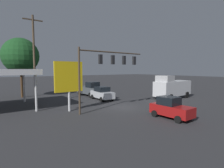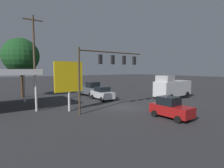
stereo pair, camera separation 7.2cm
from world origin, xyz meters
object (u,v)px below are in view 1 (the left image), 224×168
object	(u,v)px
traffic_signal_assembly	(108,64)
sedan_waiting	(102,93)
utility_pole	(34,58)
pickup_parked	(90,89)
hatchback_crossing	(171,108)
price_sign	(69,78)
street_tree	(21,56)
delivery_truck	(172,87)

from	to	relation	value
traffic_signal_assembly	sedan_waiting	bearing A→B (deg)	-117.66
utility_pole	pickup_parked	distance (m)	10.41
traffic_signal_assembly	sedan_waiting	distance (m)	7.72
traffic_signal_assembly	sedan_waiting	size ratio (longest dim) A/B	1.86
hatchback_crossing	pickup_parked	bearing A→B (deg)	177.06
price_sign	street_tree	world-z (taller)	street_tree
traffic_signal_assembly	delivery_truck	size ratio (longest dim) A/B	1.22
pickup_parked	sedan_waiting	bearing A→B (deg)	-9.76
utility_pole	sedan_waiting	xyz separation A→B (m)	(-8.66, 2.65, -5.00)
utility_pole	delivery_truck	size ratio (longest dim) A/B	1.64
price_sign	utility_pole	bearing A→B (deg)	-73.60
pickup_parked	hatchback_crossing	bearing A→B (deg)	-6.61
price_sign	hatchback_crossing	xyz separation A→B (m)	(-6.52, 8.05, -2.65)
price_sign	street_tree	size ratio (longest dim) A/B	0.57
traffic_signal_assembly	price_sign	bearing A→B (deg)	-27.14
price_sign	pickup_parked	xyz separation A→B (m)	(-7.14, -8.21, -2.49)
price_sign	pickup_parked	distance (m)	11.16
traffic_signal_assembly	hatchback_crossing	xyz separation A→B (m)	(-2.81, 6.14, -4.13)
pickup_parked	traffic_signal_assembly	bearing A→B (deg)	-23.17
sedan_waiting	traffic_signal_assembly	bearing A→B (deg)	-23.21
traffic_signal_assembly	hatchback_crossing	distance (m)	7.92
hatchback_crossing	street_tree	size ratio (longest dim) A/B	0.41
utility_pole	street_tree	bearing A→B (deg)	-85.61
price_sign	pickup_parked	world-z (taller)	price_sign
price_sign	delivery_truck	bearing A→B (deg)	174.49
traffic_signal_assembly	utility_pole	bearing A→B (deg)	-56.24
delivery_truck	sedan_waiting	bearing A→B (deg)	-32.33
delivery_truck	hatchback_crossing	bearing A→B (deg)	32.22
street_tree	price_sign	bearing A→B (deg)	100.42
utility_pole	street_tree	xyz separation A→B (m)	(0.52, -6.72, 0.65)
utility_pole	sedan_waiting	world-z (taller)	utility_pole
delivery_truck	hatchback_crossing	xyz separation A→B (m)	(9.52, 6.50, -0.75)
utility_pole	street_tree	world-z (taller)	utility_pole
delivery_truck	hatchback_crossing	world-z (taller)	delivery_truck
traffic_signal_assembly	delivery_truck	bearing A→B (deg)	-178.36
delivery_truck	traffic_signal_assembly	bearing A→B (deg)	-0.45
price_sign	sedan_waiting	world-z (taller)	price_sign
delivery_truck	price_sign	bearing A→B (deg)	-7.60
hatchback_crossing	street_tree	bearing A→B (deg)	-157.93
street_tree	pickup_parked	bearing A→B (deg)	152.27
street_tree	delivery_truck	bearing A→B (deg)	141.32
street_tree	traffic_signal_assembly	bearing A→B (deg)	112.09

